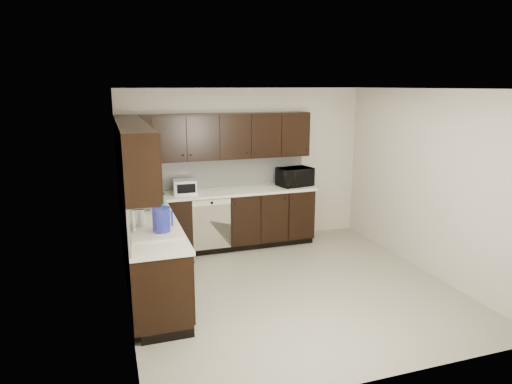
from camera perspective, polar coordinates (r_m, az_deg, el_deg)
floor at (r=6.02m, az=4.33°, el=-11.78°), size 4.00×4.00×0.00m
ceiling at (r=5.46m, az=4.79°, el=12.75°), size 4.00×4.00×0.00m
wall_back at (r=7.45m, az=-1.42°, el=3.24°), size 4.00×0.02×2.50m
wall_left at (r=5.19m, az=-16.28°, el=-1.72°), size 0.02×4.00×2.50m
wall_right at (r=6.63m, az=20.69°, el=1.14°), size 0.02×4.00×2.50m
wall_front at (r=3.92m, az=16.00°, el=-6.52°), size 4.00×0.02×2.50m
lower_cabinets at (r=6.59m, az=-7.53°, el=-5.73°), size 3.00×2.80×0.90m
countertop at (r=6.44m, az=-7.68°, el=-1.47°), size 3.03×2.83×0.04m
backsplash at (r=6.55m, az=-9.90°, el=1.03°), size 3.00×2.80×0.48m
upper_cabinets at (r=6.36m, az=-8.92°, el=6.10°), size 3.00×2.80×0.70m
dishwasher at (r=6.89m, az=-5.54°, el=-3.68°), size 0.58×0.04×0.78m
sink at (r=5.30m, az=-12.56°, el=-5.35°), size 0.54×0.82×0.42m
microwave at (r=7.43m, az=4.88°, el=1.90°), size 0.59×0.46×0.30m
soap_bottle_a at (r=5.84m, az=-12.06°, el=-2.08°), size 0.08×0.08×0.18m
soap_bottle_b at (r=5.40m, az=-14.13°, el=-3.08°), size 0.12×0.12×0.24m
toaster_oven at (r=6.95m, az=-8.89°, el=0.65°), size 0.35×0.27×0.21m
storage_bin at (r=6.57m, az=-14.09°, el=-0.58°), size 0.47×0.40×0.16m
blue_pitcher at (r=5.14m, az=-11.75°, el=-3.50°), size 0.21×0.21×0.29m
teal_tumbler at (r=6.14m, az=-11.66°, el=-1.31°), size 0.11×0.11×0.18m
paper_towel_roll at (r=6.09m, az=-12.70°, el=-0.96°), size 0.15×0.15×0.29m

